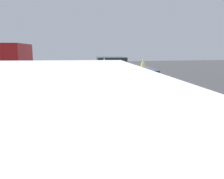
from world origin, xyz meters
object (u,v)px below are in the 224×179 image
art_car_decorated (122,95)px  parked_van_behind_right (3,67)px  parked_sedan_row_back_far (92,80)px  parked_sedan_near_right (111,70)px

art_car_decorated → parked_van_behind_right: size_ratio=0.96×
parked_sedan_row_back_far → parked_van_behind_right: bearing=66.8°
art_car_decorated → parked_van_behind_right: parked_van_behind_right is taller
parked_sedan_near_right → parked_sedan_row_back_far: size_ratio=1.01×
art_car_decorated → parked_sedan_row_back_far: art_car_decorated is taller
parked_van_behind_right → parked_sedan_near_right: bearing=122.3°
parked_van_behind_right → parked_sedan_near_right: size_ratio=1.11×
art_car_decorated → parked_van_behind_right: bearing=-128.9°
parked_van_behind_right → parked_sedan_row_back_far: (-0.88, -3.58, -0.53)m
art_car_decorated → parked_sedan_row_back_far: size_ratio=1.07×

